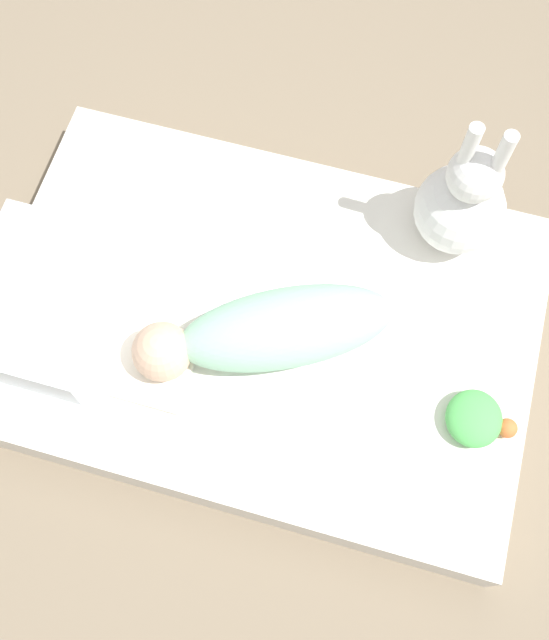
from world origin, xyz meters
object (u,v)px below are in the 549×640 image
Objects in this scene: swaddled_baby at (268,331)px; pillow at (44,300)px; bunny_plush at (462,203)px; turtle_plush at (477,419)px.

swaddled_baby reaches higher than pillow.
swaddled_baby is at bearing 6.57° from pillow.
swaddled_baby is 1.46× the size of pillow.
bunny_plush is 2.54× the size of turtle_plush.
pillow reaches higher than turtle_plush.
swaddled_baby is 0.54m from bunny_plush.
swaddled_baby is 0.52m from pillow.
swaddled_baby is 1.42× the size of bunny_plush.
bunny_plush reaches higher than turtle_plush.
pillow is (-0.52, -0.06, -0.02)m from swaddled_baby.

